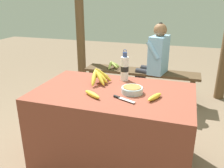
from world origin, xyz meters
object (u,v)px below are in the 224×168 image
banana_bunch_ripe (99,75)px  loose_banana_front (92,94)px  loose_banana_side (155,97)px  wooden_bench (141,75)px  banana_bunch_green (113,64)px  seated_vendor (155,58)px  support_post_near (79,4)px  water_bottle (125,68)px  knife (121,98)px  serving_bowl (132,90)px

banana_bunch_ripe → loose_banana_front: banana_bunch_ripe is taller
loose_banana_side → wooden_bench: bearing=104.6°
loose_banana_front → wooden_bench: 1.72m
loose_banana_front → banana_bunch_green: loose_banana_front is taller
loose_banana_side → seated_vendor: bearing=97.8°
banana_bunch_ripe → loose_banana_front: 0.34m
banana_bunch_ripe → loose_banana_side: banana_bunch_ripe is taller
wooden_bench → support_post_near: (-1.15, 0.43, 0.98)m
loose_banana_front → banana_bunch_green: 1.73m
loose_banana_side → banana_bunch_green: size_ratio=0.59×
water_bottle → loose_banana_side: water_bottle is taller
knife → banana_bunch_green: size_ratio=0.63×
loose_banana_side → seated_vendor: seated_vendor is taller
serving_bowl → banana_bunch_ripe: bearing=155.2°
seated_vendor → support_post_near: size_ratio=0.42×
water_bottle → wooden_bench: water_bottle is taller
banana_bunch_ripe → banana_bunch_green: bearing=102.2°
seated_vendor → banana_bunch_green: size_ratio=3.76×
banana_bunch_ripe → support_post_near: 2.13m
banana_bunch_ripe → seated_vendor: bearing=75.9°
loose_banana_side → wooden_bench: loose_banana_side is taller
loose_banana_side → knife: loose_banana_side is taller
water_bottle → loose_banana_front: 0.50m
knife → seated_vendor: size_ratio=0.17×
banana_bunch_ripe → support_post_near: size_ratio=0.12×
support_post_near → banana_bunch_ripe: bearing=-60.3°
seated_vendor → banana_bunch_ripe: bearing=87.5°
serving_bowl → water_bottle: bearing=116.0°
loose_banana_side → water_bottle: bearing=133.0°
knife → seated_vendor: bearing=112.0°
support_post_near → loose_banana_front: bearing=-62.9°
banana_bunch_ripe → knife: banana_bunch_ripe is taller
banana_bunch_ripe → knife: size_ratio=1.68×
serving_bowl → wooden_bench: serving_bowl is taller
support_post_near → serving_bowl: bearing=-54.9°
banana_bunch_green → support_post_near: (-0.72, 0.43, 0.85)m
wooden_bench → banana_bunch_green: 0.45m
serving_bowl → support_post_near: size_ratio=0.07×
banana_bunch_ripe → loose_banana_front: bearing=-79.3°
loose_banana_front → seated_vendor: seated_vendor is taller
wooden_bench → banana_bunch_green: bearing=-179.4°
knife → support_post_near: (-1.31, 2.09, 0.63)m
water_bottle → seated_vendor: seated_vendor is taller
seated_vendor → loose_banana_side: bearing=109.4°
serving_bowl → support_post_near: support_post_near is taller
loose_banana_side → banana_bunch_green: 1.80m
serving_bowl → loose_banana_front: bearing=-149.2°
knife → wooden_bench: knife is taller
serving_bowl → water_bottle: 0.34m
water_bottle → loose_banana_side: bearing=-47.0°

